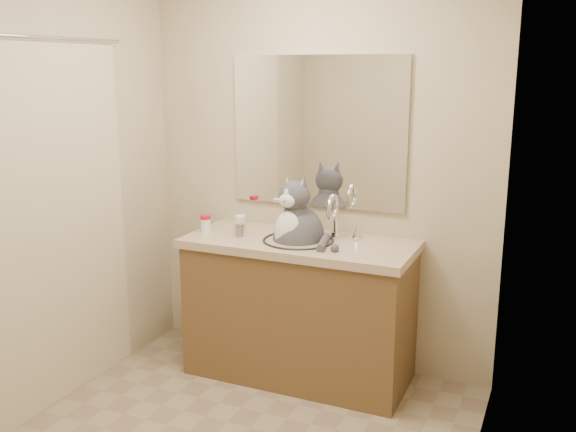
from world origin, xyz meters
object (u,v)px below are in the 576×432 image
object	(u,v)px
cat	(298,234)
grey_canister	(240,230)
pill_bottle_redcap	(206,224)
pill_bottle_orange	(240,225)

from	to	relation	value
cat	grey_canister	distance (m)	0.35
pill_bottle_redcap	grey_canister	distance (m)	0.23
pill_bottle_orange	grey_canister	bearing A→B (deg)	-65.41
cat	grey_canister	bearing A→B (deg)	-155.62
pill_bottle_redcap	pill_bottle_orange	size ratio (longest dim) A/B	0.95
grey_canister	pill_bottle_redcap	bearing A→B (deg)	179.63
pill_bottle_orange	pill_bottle_redcap	bearing A→B (deg)	-164.50
pill_bottle_orange	grey_canister	xyz separation A→B (m)	(0.03, -0.06, -0.02)
pill_bottle_redcap	pill_bottle_orange	distance (m)	0.21
cat	pill_bottle_orange	world-z (taller)	cat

